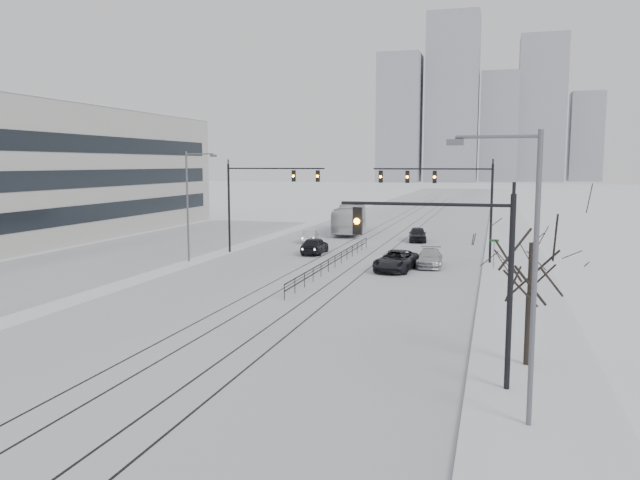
{
  "coord_description": "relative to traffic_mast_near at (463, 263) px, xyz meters",
  "views": [
    {
      "loc": [
        11.83,
        -16.1,
        8.02
      ],
      "look_at": [
        1.14,
        21.69,
        3.2
      ],
      "focal_mm": 35.0,
      "sensor_mm": 36.0,
      "label": 1
    }
  ],
  "objects": [
    {
      "name": "ground",
      "position": [
        -10.79,
        -6.0,
        -4.56
      ],
      "size": [
        500.0,
        500.0,
        0.0
      ],
      "primitive_type": "plane",
      "color": "white",
      "rests_on": "ground"
    },
    {
      "name": "road",
      "position": [
        -10.79,
        54.0,
        -4.55
      ],
      "size": [
        22.0,
        260.0,
        0.02
      ],
      "primitive_type": "cube",
      "color": "silver",
      "rests_on": "ground"
    },
    {
      "name": "sidewalk_east",
      "position": [
        2.71,
        54.0,
        -4.48
      ],
      "size": [
        5.0,
        260.0,
        0.16
      ],
      "primitive_type": "cube",
      "color": "silver",
      "rests_on": "ground"
    },
    {
      "name": "curb",
      "position": [
        0.26,
        54.0,
        -4.5
      ],
      "size": [
        0.1,
        260.0,
        0.12
      ],
      "primitive_type": "cube",
      "color": "gray",
      "rests_on": "ground"
    },
    {
      "name": "parking_strip",
      "position": [
        -30.79,
        29.0,
        -4.55
      ],
      "size": [
        14.0,
        60.0,
        0.03
      ],
      "primitive_type": "cube",
      "color": "silver",
      "rests_on": "ground"
    },
    {
      "name": "tram_rails",
      "position": [
        -10.79,
        34.0,
        -4.54
      ],
      "size": [
        5.3,
        180.0,
        0.01
      ],
      "color": "black",
      "rests_on": "ground"
    },
    {
      "name": "skyline",
      "position": [
        -5.77,
        267.63,
        26.08
      ],
      "size": [
        96.0,
        48.0,
        72.0
      ],
      "color": "#91959F",
      "rests_on": "ground"
    },
    {
      "name": "traffic_mast_near",
      "position": [
        0.0,
        0.0,
        0.0
      ],
      "size": [
        6.1,
        0.37,
        7.0
      ],
      "color": "black",
      "rests_on": "ground"
    },
    {
      "name": "traffic_mast_ne",
      "position": [
        -2.64,
        29.0,
        1.2
      ],
      "size": [
        9.6,
        0.37,
        8.0
      ],
      "color": "black",
      "rests_on": "ground"
    },
    {
      "name": "traffic_mast_nw",
      "position": [
        -19.31,
        30.0,
        1.01
      ],
      "size": [
        9.1,
        0.37,
        8.0
      ],
      "color": "black",
      "rests_on": "ground"
    },
    {
      "name": "street_light_east",
      "position": [
        1.91,
        -3.0,
        0.65
      ],
      "size": [
        2.73,
        0.25,
        9.0
      ],
      "color": "#595B60",
      "rests_on": "ground"
    },
    {
      "name": "street_light_west",
      "position": [
        -22.99,
        24.0,
        0.65
      ],
      "size": [
        2.73,
        0.25,
        9.0
      ],
      "color": "#595B60",
      "rests_on": "ground"
    },
    {
      "name": "bare_tree",
      "position": [
        2.41,
        3.0,
        -0.07
      ],
      "size": [
        4.4,
        4.4,
        6.1
      ],
      "color": "black",
      "rests_on": "ground"
    },
    {
      "name": "median_fence",
      "position": [
        -10.79,
        24.0,
        -4.04
      ],
      "size": [
        0.06,
        24.0,
        1.0
      ],
      "color": "black",
      "rests_on": "ground"
    },
    {
      "name": "street_sign",
      "position": [
        1.01,
        26.0,
        -2.96
      ],
      "size": [
        0.7,
        0.06,
        2.4
      ],
      "color": "#595B60",
      "rests_on": "ground"
    },
    {
      "name": "sedan_sb_inner",
      "position": [
        -14.4,
        30.78,
        -3.81
      ],
      "size": [
        1.91,
        4.49,
        1.51
      ],
      "primitive_type": "imported",
      "rotation": [
        0.0,
        0.0,
        3.17
      ],
      "color": "black",
      "rests_on": "ground"
    },
    {
      "name": "sedan_sb_outer",
      "position": [
        -17.07,
        38.28,
        -3.93
      ],
      "size": [
        1.98,
        4.0,
        1.26
      ],
      "primitive_type": "imported",
      "rotation": [
        0.0,
        0.0,
        3.32
      ],
      "color": "silver",
      "rests_on": "ground"
    },
    {
      "name": "sedan_nb_front",
      "position": [
        -6.05,
        24.07,
        -3.81
      ],
      "size": [
        3.09,
        5.67,
        1.51
      ],
      "primitive_type": "imported",
      "rotation": [
        0.0,
        0.0,
        -0.11
      ],
      "color": "black",
      "rests_on": "ground"
    },
    {
      "name": "sedan_nb_right",
      "position": [
        -3.81,
        26.54,
        -3.88
      ],
      "size": [
        2.19,
        4.82,
        1.37
      ],
      "primitive_type": "imported",
      "rotation": [
        0.0,
        0.0,
        0.06
      ],
      "color": "#B0B3B8",
      "rests_on": "ground"
    },
    {
      "name": "sedan_nb_far",
      "position": [
        -6.66,
        42.25,
        -3.82
      ],
      "size": [
        2.35,
        4.57,
        1.49
      ],
      "primitive_type": "imported",
      "rotation": [
        0.0,
        0.0,
        0.14
      ],
      "color": "black",
      "rests_on": "ground"
    },
    {
      "name": "box_truck",
      "position": [
        -15.21,
        47.86,
        -2.95
      ],
      "size": [
        4.02,
        11.83,
        3.23
      ],
      "primitive_type": "imported",
      "rotation": [
        0.0,
        0.0,
        3.26
      ],
      "color": "silver",
      "rests_on": "ground"
    }
  ]
}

